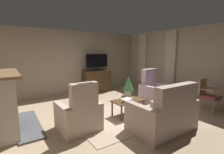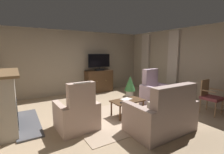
{
  "view_description": "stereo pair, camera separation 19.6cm",
  "coord_description": "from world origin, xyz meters",
  "views": [
    {
      "loc": [
        -2.49,
        -3.56,
        1.71
      ],
      "look_at": [
        0.08,
        0.31,
        0.99
      ],
      "focal_mm": 25.86,
      "sensor_mm": 36.0,
      "label": 1
    },
    {
      "loc": [
        -2.32,
        -3.66,
        1.71
      ],
      "look_at": [
        0.08,
        0.31,
        0.99
      ],
      "focal_mm": 25.86,
      "sensor_mm": 36.0,
      "label": 2
    }
  ],
  "objects": [
    {
      "name": "ground_plane",
      "position": [
        0.0,
        0.0,
        -0.02
      ],
      "size": [
        6.31,
        6.16,
        0.04
      ],
      "primitive_type": "cube",
      "color": "tan"
    },
    {
      "name": "wall_back",
      "position": [
        0.0,
        2.83,
        1.28
      ],
      "size": [
        6.31,
        0.1,
        2.55
      ],
      "primitive_type": "cube",
      "color": "gray",
      "rests_on": "ground_plane"
    },
    {
      "name": "wall_right_with_window",
      "position": [
        2.91,
        0.0,
        1.28
      ],
      "size": [
        0.1,
        6.16,
        2.55
      ],
      "primitive_type": "cube",
      "color": "gray",
      "rests_on": "ground_plane"
    },
    {
      "name": "curtain_panel_near",
      "position": [
        2.8,
        0.35,
        1.4
      ],
      "size": [
        0.1,
        0.44,
        2.15
      ],
      "primitive_type": "cube",
      "color": "#B2A393"
    },
    {
      "name": "curtain_panel_far",
      "position": [
        2.8,
        1.85,
        1.4
      ],
      "size": [
        0.1,
        0.44,
        2.15
      ],
      "primitive_type": "cube",
      "color": "#B2A393"
    },
    {
      "name": "rug_central",
      "position": [
        -0.18,
        -0.29,
        0.01
      ],
      "size": [
        2.17,
        1.93,
        0.01
      ],
      "primitive_type": "cube",
      "color": "tan",
      "rests_on": "ground_plane"
    },
    {
      "name": "fireplace",
      "position": [
        -2.58,
        0.53,
        0.62
      ],
      "size": [
        0.96,
        1.77,
        1.29
      ],
      "color": "#4C4C51",
      "rests_on": "ground_plane"
    },
    {
      "name": "tv_cabinet",
      "position": [
        0.73,
        2.48,
        0.44
      ],
      "size": [
        1.15,
        0.51,
        0.93
      ],
      "color": "black",
      "rests_on": "ground_plane"
    },
    {
      "name": "television",
      "position": [
        0.73,
        2.42,
        1.3
      ],
      "size": [
        0.98,
        0.2,
        0.69
      ],
      "color": "black",
      "rests_on": "tv_cabinet"
    },
    {
      "name": "coffee_table",
      "position": [
        0.2,
        -0.3,
        0.37
      ],
      "size": [
        0.89,
        0.53,
        0.43
      ],
      "color": "#4C331E",
      "rests_on": "ground_plane"
    },
    {
      "name": "tv_remote",
      "position": [
        -0.03,
        -0.41,
        0.44
      ],
      "size": [
        0.18,
        0.08,
        0.02
      ],
      "primitive_type": "cube",
      "rotation": [
        0.0,
        0.0,
        3.32
      ],
      "color": "black",
      "rests_on": "coffee_table"
    },
    {
      "name": "folded_newspaper",
      "position": [
        0.22,
        -0.21,
        0.43
      ],
      "size": [
        0.34,
        0.28,
        0.01
      ],
      "primitive_type": "cube",
      "rotation": [
        0.0,
        0.0,
        0.21
      ],
      "color": "silver",
      "rests_on": "coffee_table"
    },
    {
      "name": "sofa_floral",
      "position": [
        0.3,
        -1.41,
        0.35
      ],
      "size": [
        1.43,
        0.88,
        1.07
      ],
      "color": "#A3897F",
      "rests_on": "ground_plane"
    },
    {
      "name": "armchair_by_fireplace",
      "position": [
        1.53,
        -0.08,
        0.36
      ],
      "size": [
        0.93,
        0.94,
        1.15
      ],
      "color": "#AD93A3",
      "rests_on": "ground_plane"
    },
    {
      "name": "armchair_facing_sofa",
      "position": [
        -1.23,
        -0.36,
        0.34
      ],
      "size": [
        0.87,
        0.85,
        1.12
      ],
      "color": "#BC9E8E",
      "rests_on": "ground_plane"
    },
    {
      "name": "side_chair_nearest_door",
      "position": [
        2.26,
        -1.34,
        0.51
      ],
      "size": [
        0.45,
        0.47,
        0.94
      ],
      "color": "brown",
      "rests_on": "ground_plane"
    },
    {
      "name": "potted_plant_tall_palm_by_window",
      "position": [
        1.45,
        1.22,
        0.45
      ],
      "size": [
        0.43,
        0.43,
        0.8
      ],
      "color": "beige",
      "rests_on": "ground_plane"
    }
  ]
}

